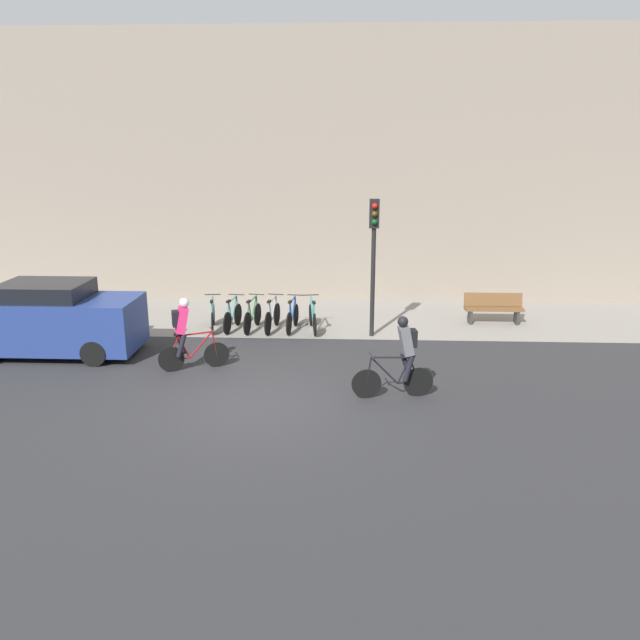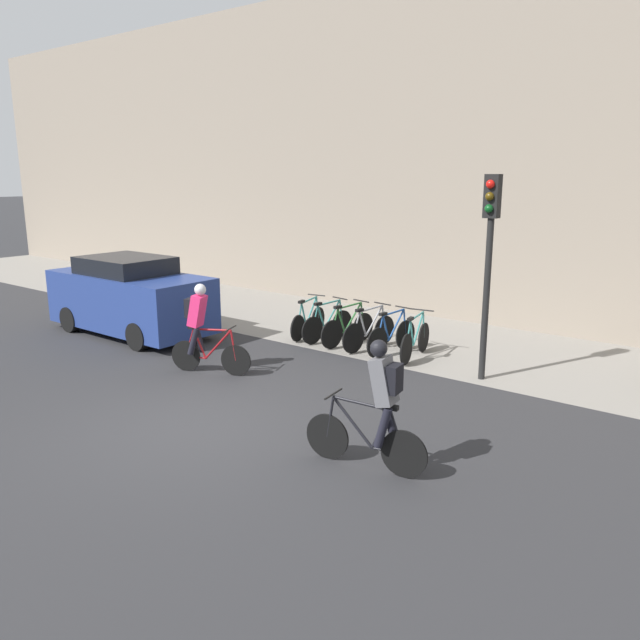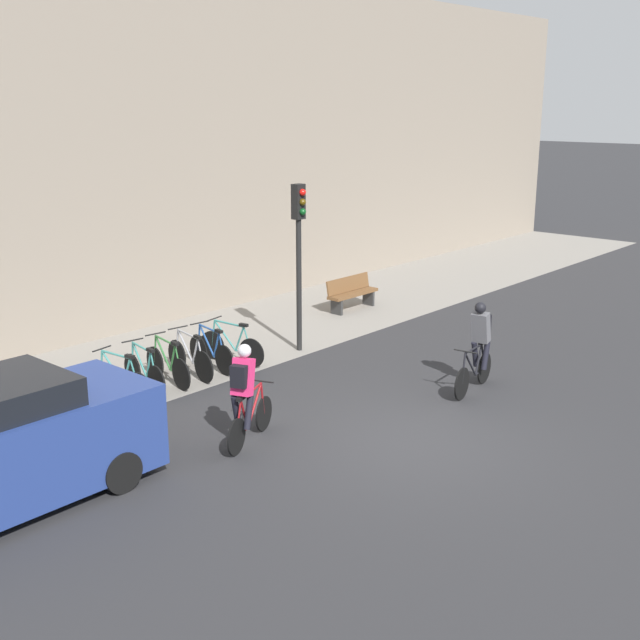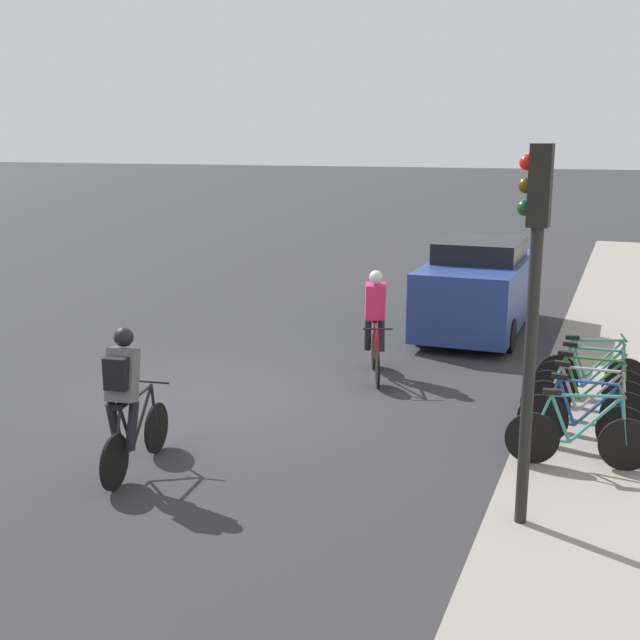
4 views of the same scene
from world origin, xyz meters
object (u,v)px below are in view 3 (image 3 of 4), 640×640
Objects in this scene: parked_bike_4 at (211,352)px; parked_bike_5 at (232,346)px; parked_bike_3 at (190,358)px; cyclist_grey at (479,342)px; parked_bike_2 at (168,365)px; traffic_light_pole at (299,237)px; bench at (352,293)px; cyclist_pink at (245,392)px; parked_bike_1 at (144,372)px; parked_car at (0,448)px; parked_bike_0 at (119,380)px.

parked_bike_5 is at bearing -0.13° from parked_bike_4.
cyclist_grey is at bearing -55.48° from parked_bike_3.
traffic_light_pole is at bearing -7.54° from parked_bike_2.
cyclist_grey reaches higher than bench.
cyclist_pink is 1.10× the size of parked_bike_1.
parked_bike_1 is at bearing 29.87° from parked_car.
parked_bike_4 reaches higher than parked_bike_1.
bench is (7.03, 1.02, 0.08)m from parked_bike_2.
parked_bike_2 is at bearing 26.75° from parked_car.
parked_car is at bearing -163.90° from bench.
parked_car is at bearing -146.32° from parked_bike_0.
parked_bike_2 is 4.06m from traffic_light_pole.
parked_bike_1 is 1.72m from parked_bike_4.
parked_bike_4 is at bearing -170.17° from bench.
bench is (3.65, 1.47, -2.12)m from traffic_light_pole.
cyclist_grey is 1.11× the size of parked_bike_0.
bench is at bearing 7.12° from parked_bike_0.
parked_bike_5 is (2.29, -0.00, 0.00)m from parked_bike_1.
traffic_light_pole is 0.87× the size of parked_car.
parked_bike_3 is 1.00× the size of parked_bike_5.
parked_bike_1 is 0.95× the size of parked_bike_2.
traffic_light_pole is (2.81, -0.45, 2.19)m from parked_bike_3.
parked_bike_2 reaches higher than bench.
parked_bike_0 is at bearing 179.99° from parked_bike_5.
parked_bike_0 is 0.57m from parked_bike_1.
cyclist_pink is 0.99× the size of cyclist_grey.
parked_bike_0 is (-5.00, 4.77, -0.56)m from cyclist_grey.
parked_bike_4 is 0.95× the size of parked_bike_5.
parked_bike_5 is at bearing -0.02° from parked_bike_2.
cyclist_grey is at bearing -15.89° from cyclist_pink.
bench is at bearing 61.28° from cyclist_grey.
parked_bike_4 is 0.94× the size of bench.
parked_bike_5 is 6.85m from parked_car.
parked_car is at bearing -153.25° from parked_bike_2.
parked_bike_1 is at bearing 173.53° from traffic_light_pole.
cyclist_grey is at bearing -15.76° from parked_car.
parked_bike_3 is at bearing 179.96° from parked_bike_5.
cyclist_grey is 6.62m from bench.
cyclist_pink reaches higher than bench.
parked_bike_1 is 7.67m from bench.
cyclist_grey is 6.16m from parked_bike_2.
parked_bike_3 is (1.63, 3.38, -0.55)m from cyclist_pink.
parked_bike_0 is 0.93× the size of bench.
cyclist_grey is at bearing -83.80° from traffic_light_pole.
cyclist_grey reaches higher than parked_bike_3.
cyclist_pink is 1.10× the size of parked_bike_0.
parked_bike_4 is at bearing 179.87° from parked_bike_5.
cyclist_grey reaches higher than parked_bike_0.
parked_bike_4 is (2.29, 0.00, 0.01)m from parked_bike_0.
cyclist_pink is 3.79m from parked_bike_3.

